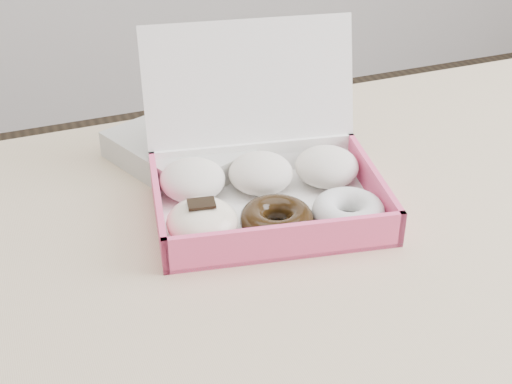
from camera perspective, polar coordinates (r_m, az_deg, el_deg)
name	(u,v)px	position (r m, az deg, el deg)	size (l,w,h in m)	color
table	(449,265)	(0.95, 15.18, -5.68)	(1.20, 0.80, 0.75)	tan
donut_box	(263,183)	(0.87, 0.60, 0.69)	(0.31, 0.29, 0.20)	white
newspapers	(208,140)	(1.00, -3.87, 4.16)	(0.23, 0.19, 0.04)	beige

